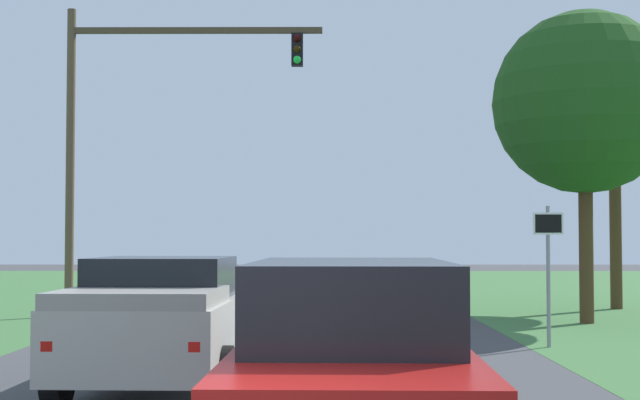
% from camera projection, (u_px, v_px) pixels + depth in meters
% --- Properties ---
extents(ground_plane, '(120.00, 120.00, 0.00)m').
position_uv_depth(ground_plane, '(270.00, 362.00, 16.07)').
color(ground_plane, '#424244').
extents(red_suv_near, '(2.25, 5.04, 1.94)m').
position_uv_depth(red_suv_near, '(351.00, 369.00, 8.06)').
color(red_suv_near, '#9E1411').
rests_on(red_suv_near, ground_plane).
extents(pickup_truck_lead, '(2.45, 5.48, 1.88)m').
position_uv_depth(pickup_truck_lead, '(165.00, 320.00, 13.26)').
color(pickup_truck_lead, '#B7B2A8').
rests_on(pickup_truck_lead, ground_plane).
extents(traffic_light, '(7.11, 0.40, 8.53)m').
position_uv_depth(traffic_light, '(132.00, 116.00, 25.79)').
color(traffic_light, brown).
rests_on(traffic_light, ground_plane).
extents(keep_moving_sign, '(0.60, 0.09, 2.79)m').
position_uv_depth(keep_moving_sign, '(548.00, 257.00, 18.37)').
color(keep_moving_sign, gray).
rests_on(keep_moving_sign, ground_plane).
extents(oak_tree_right, '(4.26, 4.26, 8.80)m').
position_uv_depth(oak_tree_right, '(614.00, 92.00, 28.51)').
color(oak_tree_right, '#4C351E').
rests_on(oak_tree_right, ground_plane).
extents(extra_tree_1, '(4.67, 4.67, 7.95)m').
position_uv_depth(extra_tree_1, '(584.00, 103.00, 23.67)').
color(extra_tree_1, '#4C351E').
rests_on(extra_tree_1, ground_plane).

